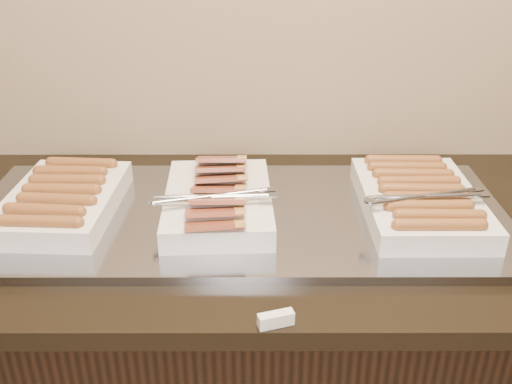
# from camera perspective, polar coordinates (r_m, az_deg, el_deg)

# --- Properties ---
(counter) EXTENTS (2.06, 0.76, 0.90)m
(counter) POSITION_cam_1_polar(r_m,az_deg,el_deg) (1.56, -2.25, -17.11)
(counter) COLOR black
(counter) RESTS_ON ground
(warming_tray) EXTENTS (1.20, 0.50, 0.02)m
(warming_tray) POSITION_cam_1_polar(r_m,az_deg,el_deg) (1.29, -1.71, -2.38)
(warming_tray) COLOR gray
(warming_tray) RESTS_ON counter
(dish_left) EXTENTS (0.24, 0.35, 0.07)m
(dish_left) POSITION_cam_1_polar(r_m,az_deg,el_deg) (1.34, -18.75, -0.78)
(dish_left) COLOR silver
(dish_left) RESTS_ON warming_tray
(dish_center) EXTENTS (0.27, 0.37, 0.09)m
(dish_center) POSITION_cam_1_polar(r_m,az_deg,el_deg) (1.26, -3.83, -0.77)
(dish_center) COLOR silver
(dish_center) RESTS_ON warming_tray
(dish_right) EXTENTS (0.27, 0.37, 0.08)m
(dish_right) POSITION_cam_1_polar(r_m,az_deg,el_deg) (1.31, 16.04, -0.72)
(dish_right) COLOR silver
(dish_right) RESTS_ON warming_tray
(label_holder) EXTENTS (0.06, 0.04, 0.02)m
(label_holder) POSITION_cam_1_polar(r_m,az_deg,el_deg) (0.99, 2.00, -12.61)
(label_holder) COLOR silver
(label_holder) RESTS_ON counter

